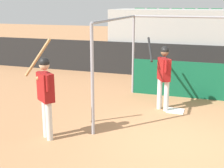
# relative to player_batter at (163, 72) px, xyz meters

# --- Properties ---
(ground_plane) EXTENTS (60.00, 60.00, 0.00)m
(ground_plane) POSITION_rel_player_batter_xyz_m (0.64, -1.97, -1.04)
(ground_plane) COLOR #A8754C
(outfield_wall) EXTENTS (24.00, 0.12, 1.28)m
(outfield_wall) POSITION_rel_player_batter_xyz_m (0.64, 3.85, -0.39)
(outfield_wall) COLOR black
(outfield_wall) RESTS_ON ground
(bleacher_section) EXTENTS (7.05, 2.40, 2.56)m
(bleacher_section) POSITION_rel_player_batter_xyz_m (0.64, 5.11, 0.24)
(bleacher_section) COLOR #9E9E99
(bleacher_section) RESTS_ON ground
(batting_cage) EXTENTS (3.34, 3.51, 2.44)m
(batting_cage) POSITION_rel_player_batter_xyz_m (0.47, 0.69, 0.06)
(batting_cage) COLOR gray
(batting_cage) RESTS_ON ground
(home_plate) EXTENTS (0.44, 0.44, 0.02)m
(home_plate) POSITION_rel_player_batter_xyz_m (0.36, -0.00, -1.03)
(home_plate) COLOR white
(home_plate) RESTS_ON ground
(player_batter) EXTENTS (0.76, 0.75, 1.90)m
(player_batter) POSITION_rel_player_batter_xyz_m (0.00, 0.00, 0.00)
(player_batter) COLOR silver
(player_batter) RESTS_ON ground
(player_waiting) EXTENTS (0.79, 0.61, 2.09)m
(player_waiting) POSITION_rel_player_batter_xyz_m (-2.01, -2.58, 0.02)
(player_waiting) COLOR silver
(player_waiting) RESTS_ON ground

